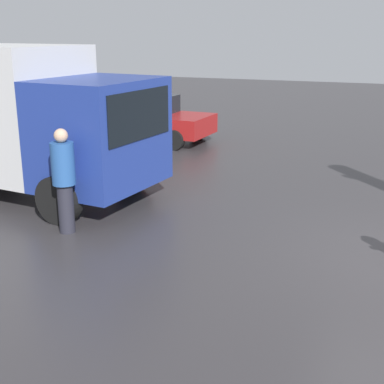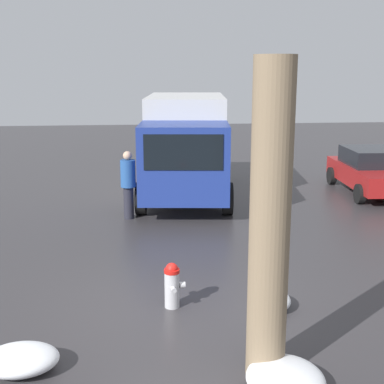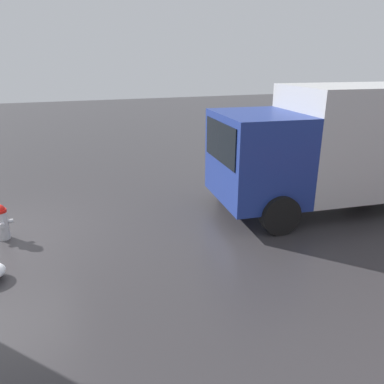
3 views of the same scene
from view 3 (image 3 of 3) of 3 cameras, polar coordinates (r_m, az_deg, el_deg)
The scene contains 4 objects.
ground_plane at distance 9.22m, azimuth -26.63°, elevation -6.36°, with size 60.00×60.00×0.00m, color #333033.
fire_hydrant at distance 9.07m, azimuth -27.01°, elevation -4.04°, with size 0.46×0.37×0.80m.
delivery_truck at distance 10.31m, azimuth 21.72°, elevation 6.83°, with size 6.40×3.19×3.12m.
pedestrian at distance 10.54m, azimuth 4.71°, elevation 4.61°, with size 0.40×0.40×1.84m.
Camera 3 is at (1.22, -8.37, 3.69)m, focal length 35.00 mm.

